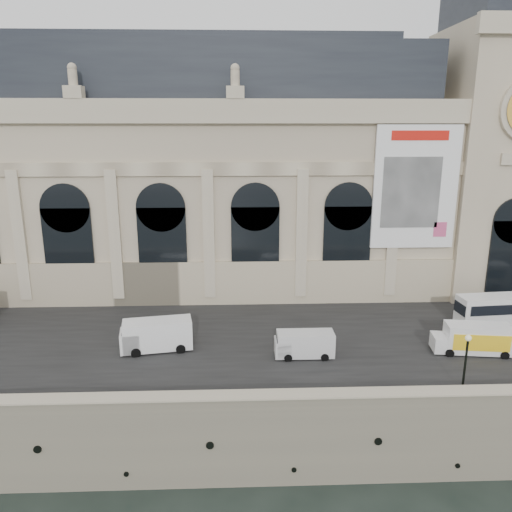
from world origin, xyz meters
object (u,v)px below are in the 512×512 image
at_px(box_truck, 473,339).
at_px(van_b, 153,335).
at_px(van_c, 302,344).
at_px(lamp_right, 465,364).
at_px(bus_right, 511,309).

bearing_deg(box_truck, van_b, 176.72).
bearing_deg(van_c, box_truck, 0.61).
bearing_deg(van_b, lamp_right, -18.33).
height_order(box_truck, lamp_right, lamp_right).
height_order(van_b, lamp_right, lamp_right).
height_order(bus_right, lamp_right, lamp_right).
xyz_separation_m(van_c, lamp_right, (11.39, -6.31, 1.14)).
height_order(bus_right, van_b, bus_right).
height_order(bus_right, box_truck, bus_right).
bearing_deg(lamp_right, van_c, 151.03).
bearing_deg(bus_right, van_c, -164.33).
xyz_separation_m(bus_right, box_truck, (-6.55, -5.92, -0.47)).
distance_m(box_truck, lamp_right, 7.53).
distance_m(van_b, box_truck, 28.16).
relative_size(bus_right, box_truck, 1.63).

